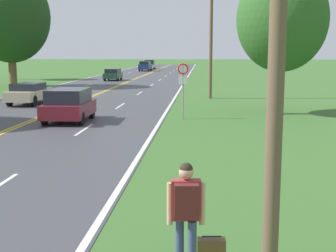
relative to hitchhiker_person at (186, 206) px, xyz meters
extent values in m
cube|color=silver|center=(-4.93, 12.97, -1.05)|extent=(0.12, 3.00, 0.00)
cube|color=silver|center=(-4.93, 21.97, -1.05)|extent=(0.12, 3.00, 0.00)
cube|color=silver|center=(-4.93, 30.97, -1.05)|extent=(0.12, 3.00, 0.00)
cube|color=silver|center=(-4.93, 39.97, -1.05)|extent=(0.12, 3.00, 0.00)
cube|color=silver|center=(-4.93, 48.97, -1.05)|extent=(0.12, 3.00, 0.00)
cube|color=silver|center=(-4.93, 57.97, -1.05)|extent=(0.12, 3.00, 0.00)
cube|color=silver|center=(-4.93, 66.97, -1.05)|extent=(0.12, 3.00, 0.00)
cube|color=silver|center=(-4.93, 75.97, -1.05)|extent=(0.12, 3.00, 0.00)
cube|color=silver|center=(-4.93, 84.97, -1.05)|extent=(0.12, 3.00, 0.00)
cube|color=silver|center=(-4.93, 93.97, -1.05)|extent=(0.12, 3.00, 0.00)
cube|color=silver|center=(-4.93, 102.97, -1.05)|extent=(0.12, 3.00, 0.00)
cube|color=silver|center=(-11.42, 21.97, -1.05)|extent=(0.12, 3.00, 0.00)
cube|color=silver|center=(-11.42, 30.97, -1.05)|extent=(0.12, 3.00, 0.00)
cube|color=silver|center=(-11.42, 39.97, -1.05)|extent=(0.12, 3.00, 0.00)
cube|color=silver|center=(-11.42, 48.97, -1.05)|extent=(0.12, 3.00, 0.00)
cube|color=silver|center=(-11.42, 57.97, -1.05)|extent=(0.12, 3.00, 0.00)
cube|color=silver|center=(-11.42, 66.97, -1.05)|extent=(0.12, 3.00, 0.00)
cube|color=silver|center=(-11.42, 75.97, -1.05)|extent=(0.12, 3.00, 0.00)
cube|color=silver|center=(-11.42, 84.97, -1.05)|extent=(0.12, 3.00, 0.00)
cube|color=silver|center=(-11.42, 93.97, -1.05)|extent=(0.12, 3.00, 0.00)
cube|color=silver|center=(-11.42, 102.97, -1.05)|extent=(0.12, 3.00, 0.00)
cylinder|color=#38476B|center=(-0.10, 0.11, -0.64)|extent=(0.14, 0.14, 0.84)
cylinder|color=#38476B|center=(0.10, -0.03, -0.64)|extent=(0.14, 0.14, 0.84)
cube|color=#993333|center=(0.00, 0.04, 0.09)|extent=(0.47, 0.22, 0.63)
sphere|color=tan|center=(0.00, 0.04, 0.53)|extent=(0.23, 0.23, 0.23)
sphere|color=#2D2319|center=(0.00, 0.04, 0.57)|extent=(0.21, 0.21, 0.21)
cylinder|color=tan|center=(-0.25, 0.02, 0.03)|extent=(0.09, 0.09, 0.66)
cylinder|color=tan|center=(0.25, 0.06, 0.03)|extent=(0.09, 0.09, 0.66)
cube|color=#561E1E|center=(0.01, -0.14, 0.12)|extent=(0.38, 0.20, 0.53)
cylinder|color=black|center=(0.40, 0.07, -0.50)|extent=(0.30, 0.05, 0.02)
cylinder|color=gray|center=(-0.77, 16.70, 0.33)|extent=(0.07, 0.07, 2.78)
cylinder|color=white|center=(-0.77, 16.68, 1.47)|extent=(0.60, 0.02, 0.60)
torus|color=red|center=(-0.77, 16.67, 1.47)|extent=(0.55, 0.07, 0.55)
cube|color=white|center=(-0.77, 16.68, 0.92)|extent=(0.44, 0.02, 0.44)
cylinder|color=brown|center=(1.25, -0.23, 2.88)|extent=(0.24, 0.24, 7.88)
cylinder|color=brown|center=(0.76, 27.27, 3.61)|extent=(0.24, 0.24, 9.34)
cylinder|color=#473828|center=(4.39, 18.97, 0.45)|extent=(0.48, 0.48, 3.02)
ellipsoid|color=#2D5B23|center=(4.39, 18.97, 4.02)|extent=(4.84, 4.84, 5.57)
cylinder|color=brown|center=(-17.94, 36.83, 0.65)|extent=(0.75, 0.75, 3.43)
ellipsoid|color=#1E4219|center=(-17.94, 36.83, 5.54)|extent=(7.46, 7.46, 8.58)
cylinder|color=brown|center=(-22.56, 48.44, 1.00)|extent=(0.44, 0.44, 4.13)
ellipsoid|color=#1E4219|center=(-22.56, 48.44, 4.95)|extent=(4.43, 4.43, 5.10)
cylinder|color=black|center=(-5.37, 14.21, -0.75)|extent=(0.21, 0.63, 0.63)
cylinder|color=black|center=(-7.10, 14.17, -0.75)|extent=(0.21, 0.63, 0.63)
cylinder|color=black|center=(-5.42, 16.51, -0.75)|extent=(0.21, 0.63, 0.63)
cylinder|color=black|center=(-7.15, 16.47, -0.75)|extent=(0.21, 0.63, 0.63)
cube|color=maroon|center=(-6.26, 15.34, -0.45)|extent=(2.01, 3.75, 0.66)
cube|color=#1E232D|center=(-6.26, 15.34, 0.21)|extent=(1.76, 2.64, 0.66)
cylinder|color=black|center=(-11.71, 23.93, -0.70)|extent=(0.22, 0.72, 0.71)
cylinder|color=black|center=(-10.14, 23.89, -0.70)|extent=(0.22, 0.72, 0.71)
cylinder|color=black|center=(-11.78, 21.31, -0.70)|extent=(0.22, 0.72, 0.71)
cylinder|color=black|center=(-10.21, 21.26, -0.70)|extent=(0.22, 0.72, 0.71)
cube|color=#C1B28E|center=(-10.96, 22.60, -0.43)|extent=(1.88, 4.28, 0.62)
cube|color=#1E232D|center=(-10.97, 22.43, 0.10)|extent=(1.62, 2.37, 0.44)
cylinder|color=black|center=(-11.08, 48.70, -0.75)|extent=(0.20, 0.62, 0.62)
cylinder|color=black|center=(-9.57, 48.69, -0.75)|extent=(0.20, 0.62, 0.62)
cylinder|color=black|center=(-11.09, 46.53, -0.75)|extent=(0.20, 0.62, 0.62)
cylinder|color=black|center=(-9.58, 46.53, -0.75)|extent=(0.20, 0.62, 0.62)
cube|color=#1E472D|center=(-10.33, 47.61, -0.48)|extent=(1.73, 3.50, 0.61)
cube|color=#1E232D|center=(-10.33, 47.61, 0.07)|extent=(1.52, 2.45, 0.50)
cylinder|color=black|center=(-10.58, 75.91, -0.67)|extent=(0.23, 0.79, 0.78)
cylinder|color=black|center=(-8.99, 75.86, -0.67)|extent=(0.23, 0.79, 0.78)
cylinder|color=black|center=(-10.67, 73.11, -0.67)|extent=(0.23, 0.79, 0.78)
cylinder|color=black|center=(-9.08, 73.06, -0.67)|extent=(0.23, 0.79, 0.78)
cube|color=navy|center=(-9.83, 74.48, -0.30)|extent=(1.94, 4.56, 0.82)
cube|color=#1E232D|center=(-9.83, 74.48, 0.39)|extent=(1.68, 3.21, 0.54)
cylinder|color=black|center=(-10.88, 84.16, -0.74)|extent=(0.20, 0.65, 0.64)
cylinder|color=black|center=(-9.15, 84.17, -0.74)|extent=(0.20, 0.65, 0.64)
cylinder|color=black|center=(-10.87, 81.55, -0.74)|extent=(0.20, 0.65, 0.64)
cylinder|color=black|center=(-9.13, 81.57, -0.74)|extent=(0.20, 0.65, 0.64)
cube|color=silver|center=(-10.01, 82.86, -0.48)|extent=(1.97, 4.21, 0.58)
cube|color=#1E232D|center=(-10.01, 82.86, 0.26)|extent=(1.73, 2.95, 0.89)
camera|label=1|loc=(0.24, -6.84, 2.34)|focal=50.00mm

